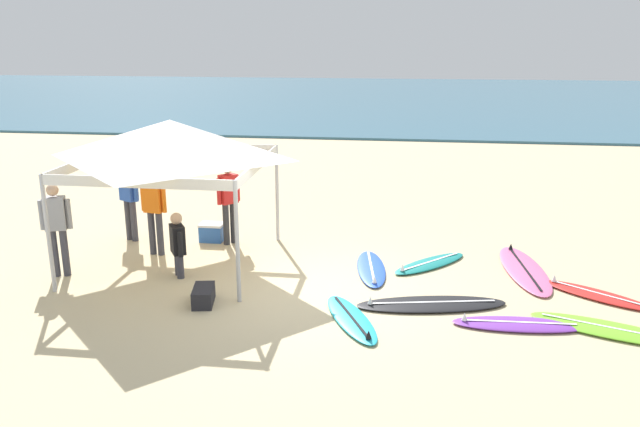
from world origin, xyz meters
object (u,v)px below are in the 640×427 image
at_px(surfboard_pink, 524,269).
at_px(surfboard_black, 431,304).
at_px(surfboard_blue, 371,268).
at_px(person_orange, 154,207).
at_px(person_blue, 129,195).
at_px(person_black, 178,242).
at_px(cooler_box, 212,232).
at_px(person_grey, 56,224).
at_px(surfboard_red, 597,295).
at_px(person_red, 229,198).
at_px(canopy_tent, 171,140).
at_px(gear_bag_near_tent, 203,296).
at_px(surfboard_purple, 518,324).
at_px(surfboard_teal, 430,263).
at_px(surfboard_lime, 611,330).
at_px(surfboard_cyan, 351,319).

bearing_deg(surfboard_pink, surfboard_black, -134.53).
relative_size(surfboard_blue, person_orange, 1.14).
height_order(person_blue, person_black, person_blue).
bearing_deg(person_blue, surfboard_pink, -5.68).
distance_m(surfboard_black, cooler_box, 5.28).
height_order(person_grey, person_black, person_grey).
xyz_separation_m(person_black, cooler_box, (-0.02, 2.04, -0.46)).
height_order(surfboard_red, person_red, person_red).
bearing_deg(person_blue, person_orange, -42.36).
bearing_deg(canopy_tent, surfboard_pink, 3.58).
bearing_deg(gear_bag_near_tent, person_blue, 130.22).
bearing_deg(cooler_box, person_grey, -132.85).
bearing_deg(surfboard_pink, person_blue, 174.32).
bearing_deg(person_orange, surfboard_blue, -4.37).
relative_size(surfboard_blue, person_red, 1.14).
xyz_separation_m(surfboard_pink, person_grey, (-8.39, -1.33, 0.95)).
xyz_separation_m(surfboard_pink, person_blue, (-7.97, 0.79, 0.95)).
bearing_deg(person_black, surfboard_blue, 12.48).
xyz_separation_m(canopy_tent, surfboard_black, (4.74, -1.39, -2.35)).
relative_size(surfboard_red, surfboard_purple, 0.89).
relative_size(surfboard_pink, person_red, 1.53).
distance_m(surfboard_pink, surfboard_teal, 1.73).
relative_size(surfboard_pink, surfboard_teal, 1.59).
height_order(surfboard_blue, surfboard_black, same).
xyz_separation_m(surfboard_blue, person_orange, (-4.29, 0.33, 0.95)).
relative_size(canopy_tent, person_red, 1.97).
height_order(surfboard_black, surfboard_red, same).
height_order(canopy_tent, person_black, canopy_tent).
bearing_deg(surfboard_purple, surfboard_pink, 78.21).
xyz_separation_m(canopy_tent, cooler_box, (0.25, 1.36, -2.19)).
relative_size(surfboard_pink, person_orange, 1.53).
height_order(person_orange, cooler_box, person_orange).
relative_size(surfboard_lime, person_black, 1.97).
bearing_deg(person_red, person_black, -102.11).
relative_size(person_black, cooler_box, 2.40).
distance_m(surfboard_pink, surfboard_cyan, 3.92).
bearing_deg(surfboard_red, surfboard_black, -164.86).
relative_size(surfboard_cyan, person_grey, 1.08).
relative_size(surfboard_black, surfboard_lime, 1.06).
bearing_deg(cooler_box, surfboard_black, -31.51).
bearing_deg(surfboard_black, gear_bag_near_tent, -173.96).
height_order(surfboard_black, surfboard_purple, same).
distance_m(surfboard_black, surfboard_red, 2.87).
bearing_deg(canopy_tent, person_black, -68.82).
bearing_deg(person_grey, surfboard_purple, -7.49).
distance_m(surfboard_blue, person_orange, 4.40).
height_order(surfboard_black, person_orange, person_orange).
bearing_deg(gear_bag_near_tent, surfboard_red, 10.02).
bearing_deg(person_blue, canopy_tent, -39.44).
distance_m(surfboard_pink, surfboard_blue, 2.84).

